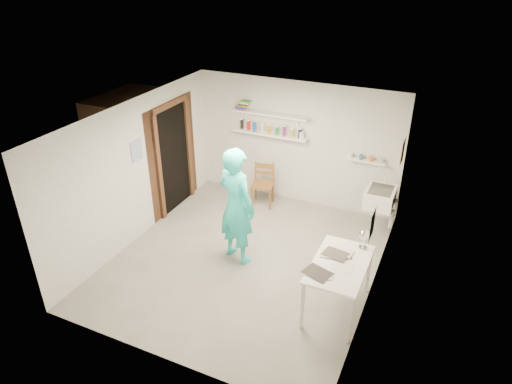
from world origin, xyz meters
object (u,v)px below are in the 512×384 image
at_px(man, 236,206).
at_px(desk_lamp, 364,235).
at_px(wooden_chair, 263,185).
at_px(belfast_sink, 380,197).
at_px(work_table, 337,286).
at_px(wall_clock, 238,181).

bearing_deg(man, desk_lamp, -161.44).
bearing_deg(wooden_chair, belfast_sink, -13.97).
bearing_deg(desk_lamp, wooden_chair, 141.92).
relative_size(man, work_table, 1.64).
relative_size(man, desk_lamp, 13.09).
relative_size(belfast_sink, wooden_chair, 0.68).
bearing_deg(work_table, man, 163.64).
height_order(wall_clock, desk_lamp, wall_clock).
bearing_deg(desk_lamp, wall_clock, 172.78).
bearing_deg(desk_lamp, man, 178.41).
height_order(belfast_sink, wall_clock, wall_clock).
bearing_deg(wall_clock, work_table, -1.26).
bearing_deg(belfast_sink, desk_lamp, -87.22).
distance_m(wooden_chair, desk_lamp, 2.99).
distance_m(belfast_sink, man, 2.56).
height_order(man, work_table, man).
bearing_deg(man, belfast_sink, -118.29).
relative_size(wooden_chair, work_table, 0.75).
bearing_deg(wall_clock, belfast_sink, 56.96).
xyz_separation_m(belfast_sink, man, (-1.90, -1.69, 0.26)).
xyz_separation_m(man, wooden_chair, (-0.32, 1.76, -0.52)).
xyz_separation_m(man, work_table, (1.79, -0.53, -0.57)).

